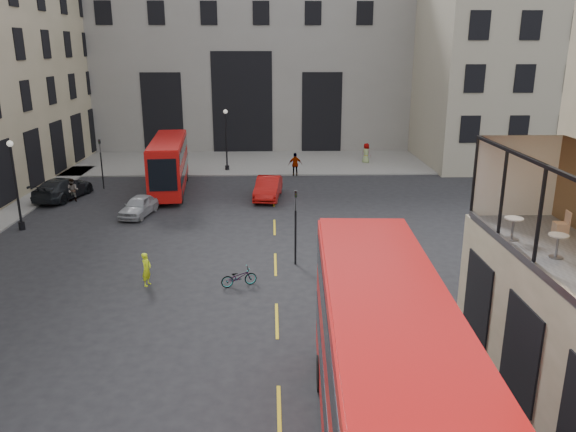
{
  "coord_description": "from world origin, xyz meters",
  "views": [
    {
      "loc": [
        -2.18,
        -14.13,
        10.45
      ],
      "look_at": [
        -1.42,
        10.44,
        3.0
      ],
      "focal_mm": 35.0,
      "sensor_mm": 36.0,
      "label": 1
    }
  ],
  "objects_px": {
    "traffic_light_near": "(296,218)",
    "street_lamp_a": "(17,191)",
    "pedestrian_b": "(154,164)",
    "bicycle": "(239,277)",
    "car_a": "(139,206)",
    "pedestrian_d": "(366,153)",
    "car_c": "(63,188)",
    "car_b": "(268,188)",
    "cyclist": "(147,269)",
    "cafe_table_far": "(513,225)",
    "pedestrian_c": "(295,164)",
    "pedestrian_a": "(73,190)",
    "street_lamp_b": "(226,144)",
    "traffic_light_far": "(101,157)",
    "bus_near": "(387,386)",
    "bus_far": "(169,162)",
    "cafe_table_mid": "(558,242)"
  },
  "relations": [
    {
      "from": "traffic_light_near",
      "to": "street_lamp_a",
      "type": "height_order",
      "value": "street_lamp_a"
    },
    {
      "from": "pedestrian_b",
      "to": "bicycle",
      "type": "bearing_deg",
      "value": -137.81
    },
    {
      "from": "car_a",
      "to": "pedestrian_d",
      "type": "distance_m",
      "value": 23.71
    },
    {
      "from": "car_c",
      "to": "car_b",
      "type": "bearing_deg",
      "value": -167.33
    },
    {
      "from": "bicycle",
      "to": "car_a",
      "type": "bearing_deg",
      "value": 13.72
    },
    {
      "from": "cyclist",
      "to": "cafe_table_far",
      "type": "bearing_deg",
      "value": -102.71
    },
    {
      "from": "street_lamp_a",
      "to": "cafe_table_far",
      "type": "bearing_deg",
      "value": -34.83
    },
    {
      "from": "bicycle",
      "to": "pedestrian_c",
      "type": "bearing_deg",
      "value": -26.97
    },
    {
      "from": "street_lamp_a",
      "to": "pedestrian_a",
      "type": "xyz_separation_m",
      "value": [
        0.96,
        6.29,
        -1.57
      ]
    },
    {
      "from": "street_lamp_b",
      "to": "pedestrian_c",
      "type": "distance_m",
      "value": 6.36
    },
    {
      "from": "traffic_light_near",
      "to": "street_lamp_b",
      "type": "bearing_deg",
      "value": 102.8
    },
    {
      "from": "traffic_light_near",
      "to": "pedestrian_b",
      "type": "distance_m",
      "value": 23.3
    },
    {
      "from": "car_c",
      "to": "pedestrian_d",
      "type": "bearing_deg",
      "value": -139.44
    },
    {
      "from": "car_a",
      "to": "car_c",
      "type": "height_order",
      "value": "car_c"
    },
    {
      "from": "pedestrian_d",
      "to": "traffic_light_far",
      "type": "bearing_deg",
      "value": 64.78
    },
    {
      "from": "bicycle",
      "to": "pedestrian_c",
      "type": "relative_size",
      "value": 0.85
    },
    {
      "from": "traffic_light_far",
      "to": "pedestrian_b",
      "type": "bearing_deg",
      "value": 56.46
    },
    {
      "from": "street_lamp_a",
      "to": "street_lamp_b",
      "type": "xyz_separation_m",
      "value": [
        11.0,
        16.0,
        0.0
      ]
    },
    {
      "from": "bicycle",
      "to": "cafe_table_far",
      "type": "height_order",
      "value": "cafe_table_far"
    },
    {
      "from": "traffic_light_far",
      "to": "car_a",
      "type": "xyz_separation_m",
      "value": [
        4.31,
        -7.25,
        -1.78
      ]
    },
    {
      "from": "car_b",
      "to": "bus_near",
      "type": "bearing_deg",
      "value": -77.31
    },
    {
      "from": "car_a",
      "to": "pedestrian_b",
      "type": "distance_m",
      "value": 11.8
    },
    {
      "from": "cyclist",
      "to": "pedestrian_b",
      "type": "bearing_deg",
      "value": 26.29
    },
    {
      "from": "bus_far",
      "to": "pedestrian_c",
      "type": "xyz_separation_m",
      "value": [
        9.62,
        4.92,
        -1.24
      ]
    },
    {
      "from": "cafe_table_mid",
      "to": "cafe_table_far",
      "type": "distance_m",
      "value": 1.73
    },
    {
      "from": "car_a",
      "to": "cafe_table_far",
      "type": "distance_m",
      "value": 24.81
    },
    {
      "from": "car_b",
      "to": "cafe_table_far",
      "type": "height_order",
      "value": "cafe_table_far"
    },
    {
      "from": "pedestrian_c",
      "to": "bus_far",
      "type": "bearing_deg",
      "value": 23.06
    },
    {
      "from": "traffic_light_far",
      "to": "bus_near",
      "type": "height_order",
      "value": "bus_near"
    },
    {
      "from": "car_c",
      "to": "bus_far",
      "type": "bearing_deg",
      "value": -150.66
    },
    {
      "from": "cafe_table_mid",
      "to": "car_a",
      "type": "bearing_deg",
      "value": 129.94
    },
    {
      "from": "traffic_light_near",
      "to": "bus_near",
      "type": "distance_m",
      "value": 14.89
    },
    {
      "from": "car_a",
      "to": "bicycle",
      "type": "distance_m",
      "value": 13.32
    },
    {
      "from": "traffic_light_near",
      "to": "car_b",
      "type": "height_order",
      "value": "traffic_light_near"
    },
    {
      "from": "cyclist",
      "to": "pedestrian_b",
      "type": "height_order",
      "value": "pedestrian_b"
    },
    {
      "from": "street_lamp_a",
      "to": "bus_near",
      "type": "distance_m",
      "value": 27.19
    },
    {
      "from": "bus_far",
      "to": "bicycle",
      "type": "distance_m",
      "value": 18.75
    },
    {
      "from": "traffic_light_near",
      "to": "car_c",
      "type": "xyz_separation_m",
      "value": [
        -16.0,
        13.08,
        -1.66
      ]
    },
    {
      "from": "traffic_light_near",
      "to": "cyclist",
      "type": "relative_size",
      "value": 2.44
    },
    {
      "from": "cyclist",
      "to": "traffic_light_far",
      "type": "bearing_deg",
      "value": 37.19
    },
    {
      "from": "pedestrian_c",
      "to": "cafe_table_mid",
      "type": "relative_size",
      "value": 2.78
    },
    {
      "from": "pedestrian_a",
      "to": "pedestrian_c",
      "type": "distance_m",
      "value": 17.67
    },
    {
      "from": "pedestrian_b",
      "to": "cafe_table_far",
      "type": "height_order",
      "value": "cafe_table_far"
    },
    {
      "from": "traffic_light_near",
      "to": "cyclist",
      "type": "xyz_separation_m",
      "value": [
        -6.86,
        -2.35,
        -1.65
      ]
    },
    {
      "from": "traffic_light_near",
      "to": "pedestrian_b",
      "type": "bearing_deg",
      "value": 118.32
    },
    {
      "from": "bus_far",
      "to": "cafe_table_mid",
      "type": "height_order",
      "value": "cafe_table_mid"
    },
    {
      "from": "traffic_light_far",
      "to": "bicycle",
      "type": "height_order",
      "value": "traffic_light_far"
    },
    {
      "from": "car_b",
      "to": "traffic_light_far",
      "type": "bearing_deg",
      "value": 172.26
    },
    {
      "from": "car_c",
      "to": "pedestrian_a",
      "type": "distance_m",
      "value": 1.25
    },
    {
      "from": "bus_near",
      "to": "cafe_table_far",
      "type": "relative_size",
      "value": 17.87
    }
  ]
}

